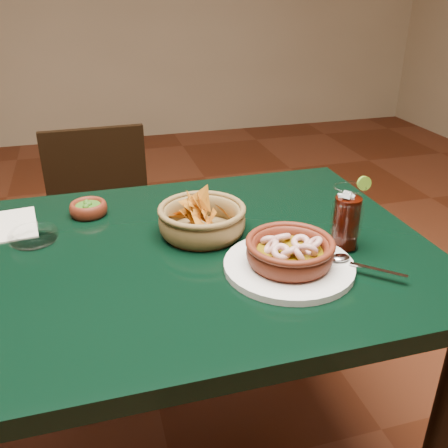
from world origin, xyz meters
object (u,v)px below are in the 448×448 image
object	(u,v)px
dining_table	(162,290)
cola_drink	(347,218)
dining_chair	(105,236)
shrimp_plate	(290,255)
chip_basket	(202,219)

from	to	relation	value
dining_table	cola_drink	distance (m)	0.44
dining_chair	dining_table	bearing A→B (deg)	-81.77
shrimp_plate	chip_basket	xyz separation A→B (m)	(-0.13, 0.20, 0.00)
dining_chair	cola_drink	world-z (taller)	cola_drink
shrimp_plate	chip_basket	world-z (taller)	chip_basket
shrimp_plate	chip_basket	bearing A→B (deg)	123.41
chip_basket	cola_drink	bearing A→B (deg)	-27.47
dining_table	shrimp_plate	bearing A→B (deg)	-29.90
shrimp_plate	cola_drink	xyz separation A→B (m)	(0.15, 0.05, 0.04)
dining_table	dining_chair	xyz separation A→B (m)	(-0.10, 0.70, -0.20)
chip_basket	cola_drink	size ratio (longest dim) A/B	1.43
chip_basket	cola_drink	distance (m)	0.33
dining_chair	cola_drink	distance (m)	1.00
dining_chair	cola_drink	size ratio (longest dim) A/B	5.00
dining_table	cola_drink	bearing A→B (deg)	-12.26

